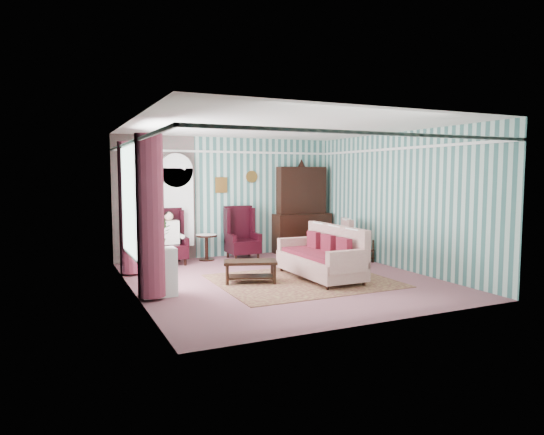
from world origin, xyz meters
name	(u,v)px	position (x,y,z in m)	size (l,w,h in m)	color
floor	(282,279)	(0.00, 0.00, 0.00)	(6.00, 6.00, 0.00)	#824C52
room_shell	(248,175)	(-0.62, 0.18, 2.01)	(5.53, 6.02, 2.91)	#386661
bookcase	(176,213)	(-1.35, 2.84, 1.12)	(0.80, 0.28, 2.24)	silver
dresser_hutch	(302,207)	(1.90, 2.72, 1.18)	(1.50, 0.56, 2.36)	black
wingback_left	(169,237)	(-1.60, 2.45, 0.62)	(0.76, 0.80, 1.25)	black
wingback_right	(243,233)	(0.15, 2.45, 0.62)	(0.76, 0.80, 1.25)	black
seated_woman	(169,238)	(-1.60, 2.45, 0.59)	(0.44, 0.40, 1.18)	white
round_side_table	(207,248)	(-0.70, 2.60, 0.30)	(0.50, 0.50, 0.60)	black
nest_table	(361,250)	(2.47, 0.90, 0.27)	(0.45, 0.38, 0.54)	black
plant_stand	(159,272)	(-2.40, -0.30, 0.40)	(0.55, 0.35, 0.80)	silver
rug	(303,281)	(0.30, -0.30, 0.01)	(3.20, 2.60, 0.01)	#431716
sofa	(320,253)	(0.72, -0.21, 0.49)	(2.05, 0.94, 0.99)	beige
floral_armchair	(334,242)	(1.90, 1.18, 0.45)	(0.82, 0.71, 0.91)	#C2B096
coffee_table	(250,272)	(-0.66, -0.02, 0.21)	(0.98, 0.48, 0.42)	black
potted_plant_a	(159,237)	(-2.40, -0.37, 1.00)	(0.36, 0.31, 0.40)	#1C5A1C
potted_plant_b	(159,233)	(-2.36, -0.16, 1.04)	(0.26, 0.21, 0.47)	#184F1D
potted_plant_c	(150,238)	(-2.53, -0.26, 0.97)	(0.19, 0.19, 0.35)	#244F18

